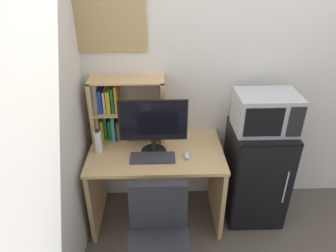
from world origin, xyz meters
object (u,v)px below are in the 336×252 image
Objects in this scene: hutch_bookshelf at (119,110)px; monitor at (153,124)px; mini_fridge at (255,173)px; computer_mouse at (187,155)px; wall_corkboard at (97,25)px; water_bottle at (98,142)px; keyboard at (153,158)px; desk_chair at (159,251)px; microwave at (266,112)px.

hutch_bookshelf is 1.13× the size of monitor.
hutch_bookshelf is 0.68× the size of mini_fridge.
wall_corkboard is at bearing 147.89° from computer_mouse.
hutch_bookshelf is at bearing 148.98° from computer_mouse.
wall_corkboard reaches higher than water_bottle.
keyboard is 0.28m from computer_mouse.
water_bottle is at bearing -94.84° from wall_corkboard.
desk_chair is at bearing -85.91° from keyboard.
hutch_bookshelf reaches higher than monitor.
monitor reaches higher than desk_chair.
wall_corkboard is at bearing 140.34° from monitor.
water_bottle is at bearing 171.86° from computer_mouse.
microwave reaches higher than monitor.
hutch_bookshelf reaches higher than water_bottle.
hutch_bookshelf is 0.33m from water_bottle.
hutch_bookshelf reaches higher than computer_mouse.
wall_corkboard reaches higher than mini_fridge.
computer_mouse is at bearing -167.55° from mini_fridge.
wall_corkboard reaches higher than computer_mouse.
desk_chair is 1.12× the size of wall_corkboard.
keyboard is 0.47× the size of wall_corkboard.
monitor is 0.60× the size of mini_fridge.
water_bottle is 0.93m from wall_corkboard.
keyboard is 0.39× the size of mini_fridge.
wall_corkboard is at bearing 113.86° from desk_chair.
keyboard is at bearing -170.12° from mini_fridge.
desk_chair is at bearing -111.22° from computer_mouse.
water_bottle is 0.98m from desk_chair.
monitor is 0.71× the size of wall_corkboard.
keyboard is at bearing -47.36° from wall_corkboard.
wall_corkboard reaches higher than microwave.
keyboard is 0.98m from mini_fridge.
mini_fridge reaches higher than keyboard.
hutch_bookshelf is at bearing 55.57° from water_bottle.
mini_fridge is 1.19× the size of wall_corkboard.
hutch_bookshelf is at bearing 170.81° from mini_fridge.
keyboard is 3.45× the size of computer_mouse.
microwave is at bearing 3.98° from monitor.
computer_mouse is 0.76m from desk_chair.
monitor is at bearing -176.21° from mini_fridge.
water_bottle is 0.24× the size of desk_chair.
keyboard is at bearing 94.09° from desk_chair.
monitor is at bearing 84.93° from keyboard.
monitor is 0.49m from water_bottle.
wall_corkboard reaches higher than hutch_bookshelf.
microwave is (0.92, 0.16, 0.32)m from keyboard.
monitor reaches higher than computer_mouse.
computer_mouse is 0.74m from water_bottle.
mini_fridge is at bearing -12.35° from wall_corkboard.
water_bottle is (-0.72, 0.10, 0.08)m from computer_mouse.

